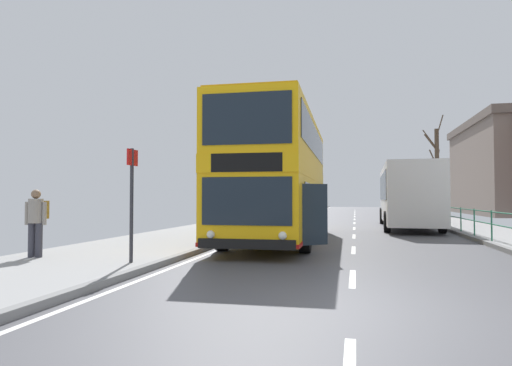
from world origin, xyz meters
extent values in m
cube|color=#4B4B50|center=(0.00, 0.00, -0.03)|extent=(8.40, 140.00, 0.06)
cube|color=silver|center=(0.00, 2.60, 0.00)|extent=(0.12, 2.00, 0.00)
cube|color=silver|center=(0.00, 7.40, 0.00)|extent=(0.12, 2.00, 0.00)
cube|color=silver|center=(0.00, 12.20, 0.00)|extent=(0.12, 2.00, 0.00)
cube|color=silver|center=(0.00, 17.00, 0.00)|extent=(0.12, 2.00, 0.00)
cube|color=silver|center=(0.00, 21.80, 0.00)|extent=(0.12, 2.00, 0.00)
cube|color=silver|center=(0.00, 26.60, 0.00)|extent=(0.12, 2.00, 0.00)
cube|color=silver|center=(0.00, 31.40, 0.00)|extent=(0.12, 2.00, 0.00)
cube|color=silver|center=(0.00, 36.20, 0.00)|extent=(0.12, 2.00, 0.00)
cube|color=silver|center=(0.00, 41.00, 0.00)|extent=(0.12, 2.00, 0.00)
cube|color=silver|center=(0.00, 45.80, 0.00)|extent=(0.12, 2.00, 0.00)
cube|color=silver|center=(0.00, 50.60, 0.00)|extent=(0.12, 2.00, 0.00)
cube|color=silver|center=(-3.95, 0.00, 0.00)|extent=(0.12, 133.00, 0.00)
cube|color=slate|center=(-4.30, 0.00, 0.07)|extent=(0.20, 140.00, 0.14)
cube|color=#F4B20F|center=(-2.61, 9.65, 1.27)|extent=(2.73, 11.02, 1.83)
cube|color=#F4B20F|center=(-2.61, 9.65, 2.42)|extent=(2.75, 11.08, 0.48)
cube|color=#F4B20F|center=(-2.61, 9.65, 3.50)|extent=(2.73, 11.02, 1.67)
cube|color=#D0970D|center=(-2.61, 9.65, 4.38)|extent=(2.65, 10.69, 0.08)
cube|color=#19232D|center=(-2.51, 4.15, 1.49)|extent=(2.23, 0.07, 1.17)
cube|color=black|center=(-2.51, 4.15, 2.42)|extent=(1.78, 0.06, 0.46)
cube|color=#19232D|center=(-2.51, 4.15, 3.50)|extent=(2.23, 0.07, 1.27)
cube|color=black|center=(-2.51, 4.14, 0.45)|extent=(2.41, 0.12, 0.24)
cube|color=#B2140F|center=(-2.61, 9.65, 0.41)|extent=(2.76, 11.08, 0.10)
cube|color=#19232D|center=(-1.33, 9.95, 1.52)|extent=(0.17, 8.56, 0.95)
cube|color=#19232D|center=(-1.33, 9.68, 3.58)|extent=(0.20, 9.88, 1.00)
cube|color=#19232D|center=(-3.89, 9.91, 1.52)|extent=(0.17, 8.56, 0.95)
cube|color=#19232D|center=(-3.89, 9.63, 3.58)|extent=(0.20, 9.88, 1.00)
sphere|color=white|center=(-1.62, 4.15, 0.67)|extent=(0.20, 0.20, 0.20)
sphere|color=white|center=(-3.40, 4.12, 0.67)|extent=(0.20, 0.20, 0.20)
cube|color=#19232D|center=(-0.98, 5.24, 1.14)|extent=(0.67, 0.50, 1.58)
cube|color=black|center=(-1.33, 5.54, 1.14)|extent=(0.12, 0.90, 1.58)
cylinder|color=black|center=(-1.33, 6.39, 0.52)|extent=(0.32, 1.05, 1.04)
cylinder|color=black|center=(-3.77, 6.34, 0.52)|extent=(0.32, 1.05, 1.04)
cylinder|color=black|center=(-1.45, 13.27, 0.52)|extent=(0.32, 1.05, 1.04)
cylinder|color=black|center=(-3.89, 13.22, 0.52)|extent=(0.32, 1.05, 1.04)
cube|color=white|center=(2.71, 18.10, 1.74)|extent=(2.71, 10.67, 2.83)
cube|color=#19232D|center=(1.48, 18.13, 2.13)|extent=(0.26, 9.02, 1.36)
cube|color=#19232D|center=(3.93, 18.07, 2.13)|extent=(0.26, 9.02, 1.36)
cube|color=#19232D|center=(2.85, 23.42, 2.02)|extent=(2.08, 0.09, 1.70)
cylinder|color=black|center=(1.63, 21.43, 0.48)|extent=(0.31, 0.97, 0.96)
cylinder|color=black|center=(3.96, 21.37, 0.48)|extent=(0.31, 0.97, 0.96)
cylinder|color=black|center=(1.45, 14.62, 0.48)|extent=(0.31, 0.97, 0.96)
cylinder|color=black|center=(3.78, 14.56, 0.48)|extent=(0.31, 0.97, 0.96)
cylinder|color=#236B4C|center=(4.45, 9.76, 0.64)|extent=(0.05, 0.05, 1.01)
cylinder|color=#236B4C|center=(4.45, 11.95, 0.64)|extent=(0.05, 0.05, 1.01)
cylinder|color=#236B4C|center=(4.45, 14.15, 0.64)|extent=(0.05, 0.05, 1.01)
cylinder|color=#236B4C|center=(4.45, 16.34, 0.64)|extent=(0.05, 0.05, 1.01)
cylinder|color=#236B4C|center=(4.45, 18.54, 0.64)|extent=(0.05, 0.05, 1.01)
cylinder|color=#236B4C|center=(4.45, 20.73, 0.64)|extent=(0.05, 0.05, 1.01)
cylinder|color=#236B4C|center=(4.45, 22.93, 0.64)|extent=(0.05, 0.05, 1.01)
cylinder|color=#236B4C|center=(4.45, 25.12, 0.64)|extent=(0.05, 0.05, 1.01)
cylinder|color=#236B4C|center=(4.45, 10.86, 1.10)|extent=(0.04, 28.53, 0.04)
cylinder|color=#236B4C|center=(4.45, 10.86, 0.70)|extent=(0.04, 28.53, 0.04)
cylinder|color=#383842|center=(-7.35, 3.02, 0.57)|extent=(0.18, 0.18, 0.86)
cylinder|color=#383842|center=(-7.54, 3.00, 0.57)|extent=(0.18, 0.18, 0.86)
cylinder|color=gray|center=(-7.44, 3.01, 1.25)|extent=(0.38, 0.38, 0.58)
cylinder|color=gray|center=(-7.23, 3.03, 1.19)|extent=(0.11, 0.11, 0.55)
cylinder|color=gray|center=(-7.66, 2.98, 1.19)|extent=(0.11, 0.11, 0.55)
sphere|color=#84664C|center=(-7.44, 3.01, 1.65)|extent=(0.25, 0.25, 0.22)
cube|color=olive|center=(-7.48, 3.27, 1.27)|extent=(0.30, 0.21, 0.44)
cylinder|color=#2D2D33|center=(-4.78, 2.74, 1.40)|extent=(0.08, 0.08, 2.52)
cube|color=red|center=(-4.78, 2.76, 2.46)|extent=(0.04, 0.44, 0.36)
cylinder|color=#4C3D2D|center=(6.40, 31.18, 3.58)|extent=(0.33, 0.33, 6.88)
cylinder|color=#4C3D2D|center=(6.21, 31.73, 4.75)|extent=(0.50, 1.22, 1.49)
cylinder|color=#4C3D2D|center=(6.33, 30.27, 4.57)|extent=(0.24, 1.87, 1.29)
cylinder|color=#4C3D2D|center=(5.92, 31.01, 5.95)|extent=(1.09, 0.47, 1.33)
cylinder|color=#4C3D2D|center=(5.94, 31.57, 6.26)|extent=(1.02, 0.89, 1.66)
cylinder|color=#4C3D2D|center=(6.49, 30.35, 7.11)|extent=(0.29, 1.71, 1.48)
camera|label=1|loc=(0.06, -6.32, 1.57)|focal=31.33mm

